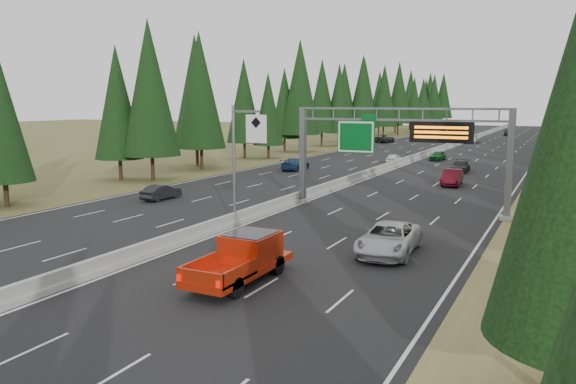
{
  "coord_description": "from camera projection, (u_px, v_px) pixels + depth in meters",
  "views": [
    {
      "loc": [
        19.84,
        -6.44,
        8.23
      ],
      "look_at": [
        6.54,
        20.0,
        3.51
      ],
      "focal_mm": 35.0,
      "sensor_mm": 36.0,
      "label": 1
    }
  ],
  "objects": [
    {
      "name": "car_ahead_white",
      "position": [
        471.0,
        139.0,
        114.08
      ],
      "size": [
        3.12,
        5.85,
        1.56
      ],
      "primitive_type": "imported",
      "rotation": [
        0.0,
        0.0,
        -0.1
      ],
      "color": "white",
      "rests_on": "road"
    },
    {
      "name": "car_onc_blue",
      "position": [
        295.0,
        164.0,
        68.66
      ],
      "size": [
        2.08,
        5.03,
        1.45
      ],
      "primitive_type": "imported",
      "rotation": [
        0.0,
        0.0,
        3.15
      ],
      "color": "navy",
      "rests_on": "road"
    },
    {
      "name": "median_barrier",
      "position": [
        425.0,
        154.0,
        86.29
      ],
      "size": [
        0.7,
        260.0,
        0.85
      ],
      "color": "gray",
      "rests_on": "road"
    },
    {
      "name": "car_ahead_dkred",
      "position": [
        452.0,
        177.0,
        55.89
      ],
      "size": [
        1.99,
        4.93,
        1.59
      ],
      "primitive_type": "imported",
      "rotation": [
        0.0,
        0.0,
        0.06
      ],
      "color": "#4E0B14",
      "rests_on": "road"
    },
    {
      "name": "shoulder_left",
      "position": [
        319.0,
        152.0,
        94.25
      ],
      "size": [
        3.6,
        260.0,
        0.06
      ],
      "primitive_type": "cube",
      "color": "brown",
      "rests_on": "ground"
    },
    {
      "name": "road",
      "position": [
        425.0,
        157.0,
        86.35
      ],
      "size": [
        32.0,
        260.0,
        0.08
      ],
      "primitive_type": "cube",
      "color": "black",
      "rests_on": "ground"
    },
    {
      "name": "red_pickup",
      "position": [
        245.0,
        255.0,
        26.08
      ],
      "size": [
        2.3,
        6.44,
        2.1
      ],
      "color": "black",
      "rests_on": "road"
    },
    {
      "name": "car_ahead_dkgrey",
      "position": [
        460.0,
        166.0,
        66.49
      ],
      "size": [
        2.0,
        4.73,
        1.36
      ],
      "primitive_type": "imported",
      "rotation": [
        0.0,
        0.0,
        0.02
      ],
      "color": "black",
      "rests_on": "road"
    },
    {
      "name": "car_ahead_green",
      "position": [
        438.0,
        156.0,
        80.18
      ],
      "size": [
        1.98,
        4.1,
        1.35
      ],
      "primitive_type": "imported",
      "rotation": [
        0.0,
        0.0,
        -0.1
      ],
      "color": "#166425",
      "rests_on": "road"
    },
    {
      "name": "sign_gantry",
      "position": [
        406.0,
        143.0,
        41.77
      ],
      "size": [
        16.75,
        0.98,
        7.8
      ],
      "color": "slate",
      "rests_on": "road"
    },
    {
      "name": "tree_row_left",
      "position": [
        308.0,
        95.0,
        98.64
      ],
      "size": [
        11.86,
        243.92,
        18.74
      ],
      "color": "black",
      "rests_on": "ground"
    },
    {
      "name": "shoulder_right",
      "position": [
        552.0,
        162.0,
        78.45
      ],
      "size": [
        3.6,
        260.0,
        0.06
      ],
      "primitive_type": "cube",
      "color": "olive",
      "rests_on": "ground"
    },
    {
      "name": "car_onc_white",
      "position": [
        394.0,
        158.0,
        76.43
      ],
      "size": [
        1.53,
        3.79,
        1.29
      ],
      "primitive_type": "imported",
      "rotation": [
        0.0,
        0.0,
        3.14
      ],
      "color": "silver",
      "rests_on": "road"
    },
    {
      "name": "car_onc_far",
      "position": [
        385.0,
        139.0,
        116.01
      ],
      "size": [
        3.12,
        5.92,
        1.59
      ],
      "primitive_type": "imported",
      "rotation": [
        0.0,
        0.0,
        3.05
      ],
      "color": "#232326",
      "rests_on": "road"
    },
    {
      "name": "silver_minivan",
      "position": [
        389.0,
        239.0,
        30.56
      ],
      "size": [
        3.1,
        6.11,
        1.66
      ],
      "primitive_type": "imported",
      "rotation": [
        0.0,
        0.0,
        0.06
      ],
      "color": "silver",
      "rests_on": "road"
    },
    {
      "name": "hov_sign_pole",
      "position": [
        241.0,
        157.0,
        36.8
      ],
      "size": [
        2.8,
        0.5,
        8.0
      ],
      "color": "slate",
      "rests_on": "road"
    },
    {
      "name": "car_onc_near",
      "position": [
        161.0,
        192.0,
        47.69
      ],
      "size": [
        1.47,
        3.96,
        1.29
      ],
      "primitive_type": "imported",
      "rotation": [
        0.0,
        0.0,
        3.11
      ],
      "color": "black",
      "rests_on": "road"
    },
    {
      "name": "car_ahead_far",
      "position": [
        508.0,
        132.0,
        141.09
      ],
      "size": [
        2.38,
        4.92,
        1.62
      ],
      "primitive_type": "imported",
      "rotation": [
        0.0,
        0.0,
        0.1
      ],
      "color": "black",
      "rests_on": "road"
    }
  ]
}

